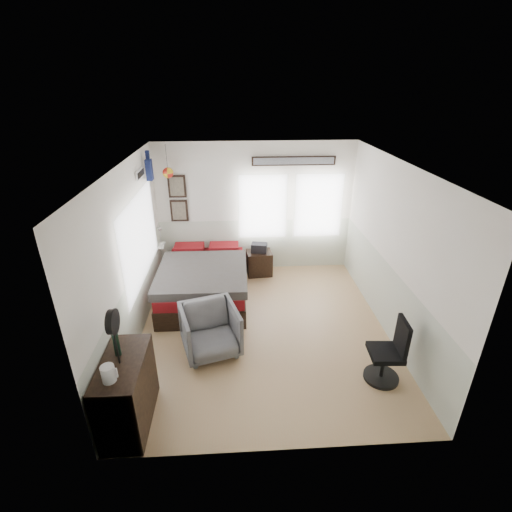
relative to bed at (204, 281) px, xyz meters
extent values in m
cube|color=tan|center=(1.03, -1.07, -0.35)|extent=(4.00, 4.50, 0.01)
cube|color=white|center=(1.03, 1.18, 1.01)|extent=(4.00, 0.02, 2.70)
cube|color=white|center=(1.03, -3.32, 1.01)|extent=(4.00, 0.02, 2.70)
cube|color=white|center=(-0.97, -1.07, 1.01)|extent=(0.02, 4.50, 2.70)
cube|color=white|center=(3.03, -1.07, 1.01)|extent=(0.02, 4.50, 2.70)
cube|color=white|center=(1.03, -1.07, 2.36)|extent=(4.00, 4.50, 0.02)
cube|color=beige|center=(1.03, 1.17, 0.21)|extent=(4.00, 0.01, 1.10)
cube|color=beige|center=(-0.96, -1.07, 0.21)|extent=(0.01, 4.50, 1.10)
cube|color=beige|center=(3.02, -1.07, 0.21)|extent=(0.01, 4.50, 1.10)
cube|color=silver|center=(-0.93, -0.52, 1.11)|extent=(0.03, 2.20, 1.35)
cube|color=silver|center=(1.18, 1.14, 1.06)|extent=(0.95, 0.03, 1.30)
cube|color=silver|center=(2.33, 1.14, 1.06)|extent=(0.95, 0.03, 1.30)
cube|color=black|center=(-0.52, 1.14, 1.01)|extent=(0.35, 0.03, 0.45)
cube|color=black|center=(-0.52, 1.14, 1.51)|extent=(0.35, 0.03, 0.45)
cube|color=#7F7259|center=(-0.52, 1.13, 1.01)|extent=(0.27, 0.01, 0.37)
cube|color=#7F7259|center=(-0.52, 1.13, 1.51)|extent=(0.27, 0.01, 0.37)
cube|color=black|center=(1.78, 1.14, 1.98)|extent=(1.65, 0.03, 0.18)
cube|color=gray|center=(1.78, 1.13, 1.98)|extent=(1.58, 0.01, 0.13)
cube|color=white|center=(-0.93, 0.08, 2.01)|extent=(0.02, 0.48, 0.14)
sphere|color=red|center=(-0.62, 0.88, 1.84)|extent=(0.20, 0.20, 0.20)
cube|color=black|center=(0.00, 0.02, -0.17)|extent=(1.54, 2.19, 0.35)
cube|color=maroon|center=(0.00, 0.02, 0.10)|extent=(1.50, 2.15, 0.20)
cube|color=#413B36|center=(0.00, -0.22, 0.28)|extent=(1.60, 1.64, 0.15)
cube|color=maroon|center=(-0.36, 0.88, 0.28)|extent=(0.60, 0.38, 0.15)
cube|color=maroon|center=(0.36, 0.88, 0.28)|extent=(0.60, 0.38, 0.15)
cube|color=black|center=(-0.71, -2.80, 0.11)|extent=(0.48, 1.00, 0.90)
imported|color=#595959|center=(0.19, -1.57, 0.03)|extent=(1.00, 1.01, 0.75)
cube|color=black|center=(1.09, 0.87, -0.08)|extent=(0.55, 0.45, 0.51)
cylinder|color=black|center=(2.57, -2.31, -0.32)|extent=(0.48, 0.48, 0.05)
cylinder|color=black|center=(2.57, -2.31, -0.11)|extent=(0.06, 0.06, 0.37)
cube|color=black|center=(2.57, -2.31, 0.10)|extent=(0.45, 0.45, 0.07)
cube|color=black|center=(2.75, -2.32, 0.38)|extent=(0.08, 0.39, 0.48)
cylinder|color=silver|center=(-0.75, -3.09, 0.65)|extent=(0.14, 0.14, 0.19)
cube|color=silver|center=(-0.66, -3.09, 0.66)|extent=(0.02, 0.02, 0.11)
cylinder|color=black|center=(-0.77, -2.68, 0.70)|extent=(0.07, 0.07, 0.29)
cylinder|color=black|center=(-0.72, -2.82, 0.83)|extent=(0.02, 0.02, 0.53)
cylinder|color=black|center=(-0.72, -2.82, 1.11)|extent=(0.05, 0.27, 0.27)
cylinder|color=black|center=(-0.68, -2.82, 1.11)|extent=(0.02, 0.28, 0.28)
cube|color=black|center=(1.09, 0.87, 0.27)|extent=(0.35, 0.27, 0.19)
camera|label=1|loc=(0.60, -6.11, 3.40)|focal=26.00mm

